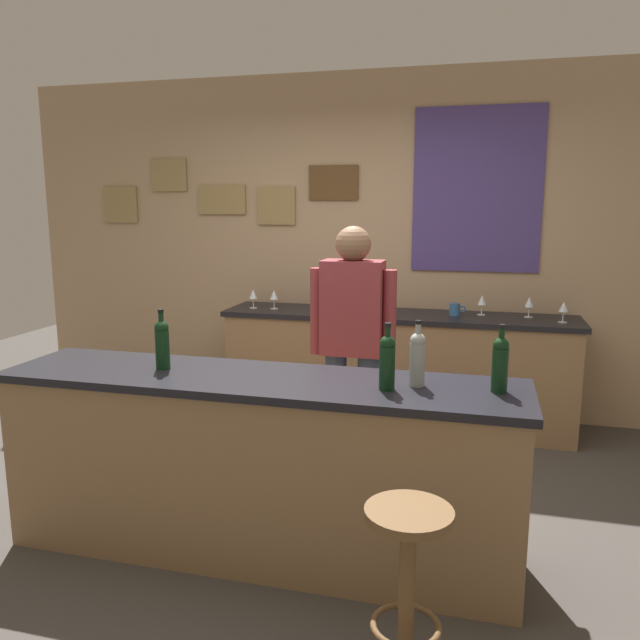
{
  "coord_description": "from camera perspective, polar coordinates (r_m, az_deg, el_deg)",
  "views": [
    {
      "loc": [
        1.04,
        -3.14,
        1.75
      ],
      "look_at": [
        0.09,
        0.45,
        1.05
      ],
      "focal_mm": 34.98,
      "sensor_mm": 36.0,
      "label": 1
    }
  ],
  "objects": [
    {
      "name": "coffee_mug",
      "position": [
        4.89,
        12.25,
        0.96
      ],
      "size": [
        0.13,
        0.08,
        0.09
      ],
      "color": "#336699",
      "rests_on": "side_counter"
    },
    {
      "name": "bar_stool",
      "position": [
        2.43,
        8.01,
        -21.38
      ],
      "size": [
        0.32,
        0.32,
        0.68
      ],
      "color": "brown",
      "rests_on": "ground_plane"
    },
    {
      "name": "bartender",
      "position": [
        3.73,
        2.97,
        -1.95
      ],
      "size": [
        0.52,
        0.21,
        1.62
      ],
      "color": "#384766",
      "rests_on": "ground_plane"
    },
    {
      "name": "wine_bottle_b",
      "position": [
        2.81,
        6.17,
        -3.67
      ],
      "size": [
        0.07,
        0.07,
        0.31
      ],
      "color": "black",
      "rests_on": "bar_counter"
    },
    {
      "name": "wine_bottle_d",
      "position": [
        2.87,
        16.16,
        -3.72
      ],
      "size": [
        0.07,
        0.07,
        0.31
      ],
      "color": "black",
      "rests_on": "bar_counter"
    },
    {
      "name": "wine_glass_c",
      "position": [
        4.95,
        14.59,
        1.71
      ],
      "size": [
        0.07,
        0.07,
        0.16
      ],
      "color": "silver",
      "rests_on": "side_counter"
    },
    {
      "name": "wine_bottle_a",
      "position": [
        3.25,
        -14.24,
        -1.99
      ],
      "size": [
        0.07,
        0.07,
        0.31
      ],
      "color": "black",
      "rests_on": "bar_counter"
    },
    {
      "name": "wine_bottle_c",
      "position": [
        2.89,
        8.9,
        -3.36
      ],
      "size": [
        0.07,
        0.07,
        0.31
      ],
      "color": "#999E99",
      "rests_on": "bar_counter"
    },
    {
      "name": "bar_counter",
      "position": [
        3.2,
        -5.57,
        -13.09
      ],
      "size": [
        2.58,
        0.6,
        0.92
      ],
      "color": "olive",
      "rests_on": "ground_plane"
    },
    {
      "name": "wine_glass_a",
      "position": [
        5.13,
        -6.14,
        2.3
      ],
      "size": [
        0.07,
        0.07,
        0.16
      ],
      "color": "silver",
      "rests_on": "side_counter"
    },
    {
      "name": "ground_plane",
      "position": [
        3.74,
        -3.22,
        -17.22
      ],
      "size": [
        10.0,
        10.0,
        0.0
      ],
      "primitive_type": "plane",
      "color": "#423D38"
    },
    {
      "name": "side_counter",
      "position": [
        5.01,
        6.98,
        -4.46
      ],
      "size": [
        2.75,
        0.56,
        0.9
      ],
      "color": "olive",
      "rests_on": "ground_plane"
    },
    {
      "name": "wine_glass_e",
      "position": [
        4.81,
        21.39,
        1.07
      ],
      "size": [
        0.07,
        0.07,
        0.16
      ],
      "color": "silver",
      "rests_on": "side_counter"
    },
    {
      "name": "wine_glass_d",
      "position": [
        4.95,
        18.59,
        1.49
      ],
      "size": [
        0.07,
        0.07,
        0.16
      ],
      "color": "silver",
      "rests_on": "side_counter"
    },
    {
      "name": "wine_glass_b",
      "position": [
        5.08,
        -4.23,
        2.25
      ],
      "size": [
        0.07,
        0.07,
        0.16
      ],
      "color": "silver",
      "rests_on": "side_counter"
    },
    {
      "name": "back_wall",
      "position": [
        5.28,
        3.55,
        7.0
      ],
      "size": [
        6.0,
        0.09,
        2.8
      ],
      "color": "tan",
      "rests_on": "ground_plane"
    }
  ]
}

